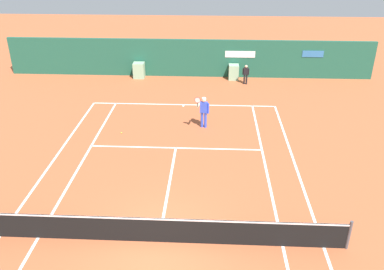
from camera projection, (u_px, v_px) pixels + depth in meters
name	position (u px, v px, depth m)	size (l,w,h in m)	color
ground_plane	(161.00, 230.00, 13.64)	(80.00, 80.00, 0.01)	#B25633
tennis_net	(158.00, 229.00, 12.90)	(12.10, 0.10, 1.07)	#4C4C51
sponsor_back_wall	(188.00, 59.00, 27.71)	(25.00, 1.02, 2.56)	#1E5642
player_on_baseline	(204.00, 110.00, 20.39)	(0.72, 0.67, 1.85)	blue
ball_kid_centre_post	(246.00, 73.00, 26.44)	(0.43, 0.21, 1.30)	black
tennis_ball_mid_court	(121.00, 133.00, 20.19)	(0.07, 0.07, 0.07)	#CCE033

